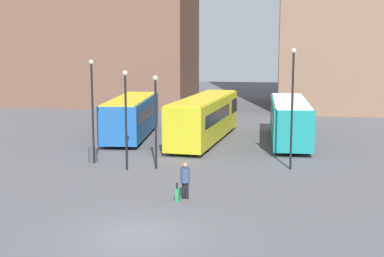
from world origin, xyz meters
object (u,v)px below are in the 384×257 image
at_px(lamp_post_3, 92,103).
at_px(trash_bin, 93,155).
at_px(bus_1, 205,117).
at_px(traveler, 185,177).
at_px(lamp_post_0, 292,100).
at_px(bus_0, 132,116).
at_px(bus_2, 289,119).
at_px(lamp_post_2, 126,112).
at_px(suitcase, 178,194).
at_px(lamp_post_1, 156,114).

bearing_deg(lamp_post_3, trash_bin, 119.28).
xyz_separation_m(bus_1, traveler, (1.07, -14.65, -0.74)).
distance_m(traveler, lamp_post_0, 8.63).
distance_m(bus_0, trash_bin, 8.71).
xyz_separation_m(bus_0, lamp_post_0, (11.50, -8.74, 2.25)).
xyz_separation_m(bus_2, lamp_post_2, (-9.04, -10.10, 1.60)).
distance_m(suitcase, lamp_post_2, 7.26).
distance_m(traveler, lamp_post_2, 6.84).
bearing_deg(traveler, lamp_post_3, 47.73).
relative_size(suitcase, trash_bin, 1.03).
bearing_deg(bus_2, bus_1, 92.23).
relative_size(bus_2, lamp_post_3, 1.81).
bearing_deg(lamp_post_1, lamp_post_2, -159.52).
relative_size(bus_1, bus_2, 1.14).
bearing_deg(bus_0, trash_bin, 175.09).
bearing_deg(lamp_post_0, traveler, -126.34).
xyz_separation_m(traveler, lamp_post_3, (-6.49, 6.30, 2.53)).
xyz_separation_m(lamp_post_3, trash_bin, (-0.21, 0.37, -3.10)).
bearing_deg(trash_bin, lamp_post_1, -15.45).
distance_m(bus_0, lamp_post_0, 14.62).
height_order(traveler, trash_bin, traveler).
bearing_deg(bus_1, traveler, -170.02).
relative_size(bus_0, traveler, 6.27).
distance_m(bus_1, lamp_post_0, 10.24).
bearing_deg(lamp_post_3, bus_0, 91.19).
bearing_deg(suitcase, bus_0, 24.04).
bearing_deg(bus_0, bus_1, -101.30).
height_order(lamp_post_2, lamp_post_3, lamp_post_3).
height_order(lamp_post_0, lamp_post_3, lamp_post_0).
bearing_deg(bus_0, lamp_post_3, 176.42).
bearing_deg(bus_0, suitcase, -162.60).
distance_m(bus_2, lamp_post_3, 14.51).
relative_size(bus_2, traveler, 6.54).
bearing_deg(trash_bin, bus_0, 89.86).
distance_m(bus_1, bus_2, 6.00).
relative_size(lamp_post_0, lamp_post_2, 1.22).
bearing_deg(traveler, bus_1, 6.03).
relative_size(bus_1, lamp_post_0, 1.86).
bearing_deg(lamp_post_2, bus_1, 72.46).
distance_m(traveler, suitcase, 0.86).
bearing_deg(trash_bin, traveler, -44.88).
height_order(bus_0, trash_bin, bus_0).
relative_size(lamp_post_1, lamp_post_2, 0.95).
height_order(bus_0, bus_1, bus_1).
bearing_deg(traveler, trash_bin, 46.99).
bearing_deg(bus_1, lamp_post_1, 176.31).
height_order(traveler, lamp_post_1, lamp_post_1).
xyz_separation_m(suitcase, lamp_post_0, (5.09, 7.00, 3.55)).
distance_m(suitcase, lamp_post_1, 6.99).
height_order(lamp_post_0, lamp_post_2, lamp_post_0).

